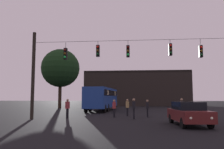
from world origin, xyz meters
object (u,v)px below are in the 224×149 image
object	(u,v)px
pedestrian_near_bus	(182,107)
city_bus	(102,97)
pedestrian_far_side	(67,107)
car_near_right	(189,113)
pedestrian_trailing	(114,107)
pedestrian_crossing_center	(147,107)
tree_left_silhouette	(60,68)
pedestrian_crossing_left	(134,107)
pedestrian_crossing_right	(127,107)

from	to	relation	value
pedestrian_near_bus	city_bus	bearing A→B (deg)	130.73
pedestrian_near_bus	pedestrian_far_side	world-z (taller)	pedestrian_near_bus
car_near_right	pedestrian_trailing	bearing A→B (deg)	134.29
car_near_right	pedestrian_far_side	bearing A→B (deg)	154.89
city_bus	pedestrian_crossing_center	bearing A→B (deg)	-60.08
pedestrian_trailing	tree_left_silhouette	bearing A→B (deg)	122.67
pedestrian_far_side	city_bus	bearing A→B (deg)	81.94
pedestrian_near_bus	pedestrian_far_side	xyz separation A→B (m)	(-10.00, -1.22, -0.04)
pedestrian_crossing_left	pedestrian_crossing_center	distance (m)	2.34
tree_left_silhouette	pedestrian_far_side	bearing A→B (deg)	-69.77
car_near_right	pedestrian_far_side	size ratio (longest dim) A/B	2.69
pedestrian_near_bus	tree_left_silhouette	world-z (taller)	tree_left_silhouette
car_near_right	pedestrian_trailing	xyz separation A→B (m)	(-5.28, 5.41, 0.10)
pedestrian_crossing_right	pedestrian_near_bus	xyz separation A→B (m)	(4.85, -1.37, 0.05)
pedestrian_crossing_right	pedestrian_near_bus	size ratio (longest dim) A/B	0.95
city_bus	pedestrian_far_side	xyz separation A→B (m)	(-1.56, -11.02, -0.93)
pedestrian_crossing_right	pedestrian_trailing	size ratio (longest dim) A/B	1.02
pedestrian_crossing_left	pedestrian_far_side	distance (m)	5.78
car_near_right	pedestrian_crossing_center	distance (m)	6.34
car_near_right	pedestrian_crossing_center	size ratio (longest dim) A/B	2.82
tree_left_silhouette	car_near_right	bearing A→B (deg)	-54.05
pedestrian_trailing	pedestrian_crossing_right	bearing A→B (deg)	53.08
pedestrian_crossing_right	tree_left_silhouette	bearing A→B (deg)	128.20
pedestrian_trailing	tree_left_silhouette	size ratio (longest dim) A/B	0.16
pedestrian_crossing_left	tree_left_silhouette	size ratio (longest dim) A/B	0.17
pedestrian_crossing_center	pedestrian_trailing	size ratio (longest dim) A/B	0.99
pedestrian_near_bus	tree_left_silhouette	xyz separation A→B (m)	(-16.33, 15.96, 5.64)
pedestrian_far_side	pedestrian_crossing_left	bearing A→B (deg)	-4.17
city_bus	pedestrian_crossing_right	world-z (taller)	city_bus
pedestrian_crossing_center	pedestrian_near_bus	bearing A→B (deg)	-6.70
car_near_right	pedestrian_trailing	distance (m)	7.56
city_bus	tree_left_silhouette	size ratio (longest dim) A/B	1.14
pedestrian_crossing_left	pedestrian_crossing_center	bearing A→B (deg)	58.17
pedestrian_crossing_left	tree_left_silhouette	world-z (taller)	tree_left_silhouette
pedestrian_crossing_center	pedestrian_far_side	distance (m)	7.18
pedestrian_crossing_left	pedestrian_crossing_center	xyz separation A→B (m)	(1.24, 1.99, -0.08)
city_bus	pedestrian_trailing	xyz separation A→B (m)	(2.44, -9.96, -0.97)
pedestrian_crossing_center	pedestrian_near_bus	size ratio (longest dim) A/B	0.92
tree_left_silhouette	city_bus	bearing A→B (deg)	-37.93
car_near_right	pedestrian_crossing_right	bearing A→B (deg)	120.76
pedestrian_trailing	pedestrian_crossing_center	bearing A→B (deg)	9.62
city_bus	pedestrian_trailing	size ratio (longest dim) A/B	6.99
city_bus	pedestrian_far_side	world-z (taller)	city_bus
car_near_right	pedestrian_near_bus	xyz separation A→B (m)	(0.73, 5.57, 0.17)
pedestrian_crossing_center	tree_left_silhouette	distance (m)	21.31
pedestrian_crossing_center	tree_left_silhouette	world-z (taller)	tree_left_silhouette
pedestrian_crossing_center	tree_left_silhouette	xyz separation A→B (m)	(-13.33, 15.60, 5.72)
pedestrian_crossing_left	pedestrian_near_bus	size ratio (longest dim) A/B	1.00
car_near_right	pedestrian_crossing_right	size ratio (longest dim) A/B	2.73
city_bus	pedestrian_far_side	size ratio (longest dim) A/B	6.74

